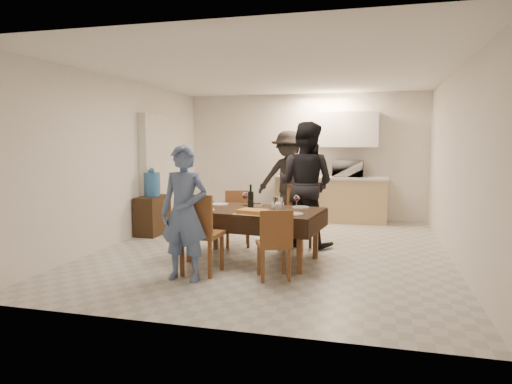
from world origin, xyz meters
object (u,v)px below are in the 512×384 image
person_near (184,213)px  person_kitchen (288,177)px  wine_bottle (251,197)px  savoury_tart (253,212)px  microwave (348,169)px  water_pitcher (278,204)px  person_far (305,184)px  water_jug (152,184)px  console (153,215)px  dining_table (253,212)px

person_near → person_kitchen: bearing=85.0°
wine_bottle → person_kitchen: bearing=90.3°
wine_bottle → savoury_tart: 0.48m
savoury_tart → microwave: size_ratio=0.73×
water_pitcher → person_near: (-0.90, -1.00, -0.01)m
person_near → person_far: person_far is taller
microwave → water_jug: bearing=33.5°
water_jug → person_far: size_ratio=0.22×
console → person_kitchen: size_ratio=0.40×
water_jug → microwave: (3.21, 2.12, 0.20)m
water_pitcher → person_near: size_ratio=0.12×
person_kitchen → person_far: bearing=-71.8°
console → person_kitchen: 2.73m
water_jug → savoury_tart: water_jug is taller
console → person_far: bearing=-4.2°
water_pitcher → person_near: bearing=-132.0°
water_jug → person_kitchen: (2.08, 1.67, 0.03)m
water_pitcher → person_kitchen: person_kitchen is taller
dining_table → person_far: size_ratio=1.00×
water_jug → person_far: person_far is taller
water_jug → wine_bottle: bearing=-29.7°
person_near → person_far: 2.38m
water_jug → savoury_tart: (2.25, -1.63, -0.15)m
dining_table → water_pitcher: 0.38m
console → person_near: person_near is taller
water_jug → person_far: 2.70m
savoury_tart → person_near: size_ratio=0.27×
water_jug → person_kitchen: bearing=38.8°
dining_table → savoury_tart: savoury_tart is taller
console → water_pitcher: bearing=-27.4°
water_jug → wine_bottle: size_ratio=1.25×
dining_table → microwave: size_ratio=3.24×
person_far → person_near: bearing=79.6°
water_pitcher → savoury_tart: bearing=-127.1°
console → wine_bottle: (2.10, -1.20, 0.53)m
water_jug → wine_bottle: 2.41m
wine_bottle → person_near: size_ratio=0.21×
water_jug → savoury_tart: bearing=-35.9°
person_near → water_jug: bearing=126.7°
water_pitcher → wine_bottle: bearing=166.0°
savoury_tart → person_kitchen: bearing=92.9°
wine_bottle → person_far: bearing=59.0°
console → person_kitchen: bearing=38.8°
person_near → person_far: (1.10, 2.10, 0.17)m
savoury_tart → person_kitchen: 3.31m
water_jug → savoury_tart: 2.78m
console → microwave: size_ratio=1.23×
microwave → person_far: (-0.51, -2.32, -0.12)m
water_pitcher → person_kitchen: bearing=98.0°
microwave → person_near: person_near is taller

